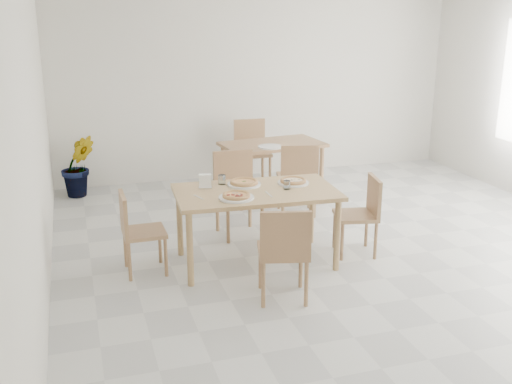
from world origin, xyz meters
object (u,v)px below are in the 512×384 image
object	(u,v)px
chair_north	(237,187)
tumbler_b	(287,185)
plate_margherita	(244,184)
tumbler_a	(222,180)
potted_plant	(78,166)
pizza_pepperoni	(236,195)
chair_south	(284,248)
pizza_margherita	(244,182)
chair_back_s	(298,174)
chair_back_n	(252,147)
plate_mushroom	(293,183)
pizza_mushroom	(293,181)
chair_west	(136,227)
chair_east	(363,210)
main_table	(256,198)
plate_pepperoni	(236,198)
napkin_holder	(205,182)
second_table	(272,150)
plate_empty	(270,147)

from	to	relation	value
chair_north	tumbler_b	xyz separation A→B (m)	(0.25, -0.93, 0.26)
plate_margherita	tumbler_a	size ratio (longest dim) A/B	3.46
tumbler_a	potted_plant	bearing A→B (deg)	118.03
plate_margherita	pizza_pepperoni	bearing A→B (deg)	-115.36
chair_south	pizza_margherita	bearing A→B (deg)	-73.89
pizza_margherita	chair_back_s	xyz separation A→B (m)	(0.96, 1.00, -0.26)
chair_back_n	pizza_pepperoni	bearing A→B (deg)	-107.15
plate_margherita	plate_mushroom	world-z (taller)	same
plate_mushroom	pizza_mushroom	size ratio (longest dim) A/B	0.99
chair_west	chair_east	world-z (taller)	chair_east
main_table	chair_east	world-z (taller)	chair_east
plate_pepperoni	napkin_holder	size ratio (longest dim) A/B	2.27
pizza_mushroom	chair_back_n	bearing A→B (deg)	82.22
chair_north	chair_west	xyz separation A→B (m)	(-1.20, -0.77, -0.08)
chair_east	chair_back_n	xyz separation A→B (m)	(-0.33, 2.81, 0.06)
chair_north	pizza_pepperoni	xyz separation A→B (m)	(-0.30, -1.07, 0.25)
pizza_margherita	pizza_pepperoni	size ratio (longest dim) A/B	1.19
plate_margherita	plate_pepperoni	size ratio (longest dim) A/B	1.01
plate_pepperoni	pizza_margherita	world-z (taller)	pizza_margherita
chair_north	pizza_mushroom	distance (m)	0.89
pizza_mushroom	main_table	bearing A→B (deg)	-165.77
chair_west	napkin_holder	bearing A→B (deg)	-82.83
plate_mushroom	napkin_holder	size ratio (longest dim) A/B	2.17
pizza_margherita	tumbler_b	distance (m)	0.44
chair_west	tumbler_a	size ratio (longest dim) A/B	8.29
plate_margherita	chair_back_s	distance (m)	1.40
tumbler_b	chair_back_s	bearing A→B (deg)	64.28
plate_pepperoni	second_table	bearing A→B (deg)	63.31
chair_back_s	chair_back_n	world-z (taller)	chair_back_n
main_table	tumbler_a	size ratio (longest dim) A/B	16.67
tumbler_b	napkin_holder	bearing A→B (deg)	160.89
plate_empty	potted_plant	bearing A→B (deg)	154.68
chair_west	plate_margherita	size ratio (longest dim) A/B	2.40
tumbler_b	plate_empty	xyz separation A→B (m)	(0.43, 1.78, -0.03)
pizza_pepperoni	napkin_holder	size ratio (longest dim) A/B	2.09
main_table	plate_margherita	xyz separation A→B (m)	(-0.06, 0.20, 0.09)
plate_margherita	pizza_margherita	world-z (taller)	pizza_margherita
chair_west	pizza_mushroom	distance (m)	1.61
chair_back_s	tumbler_b	bearing A→B (deg)	76.57
pizza_margherita	second_table	xyz separation A→B (m)	(0.89, 1.76, -0.13)
pizza_pepperoni	tumbler_b	size ratio (longest dim) A/B	3.46
chair_east	pizza_pepperoni	world-z (taller)	chair_east
chair_back_n	potted_plant	world-z (taller)	chair_back_n
chair_east	plate_margherita	world-z (taller)	chair_east
second_table	tumbler_a	bearing A→B (deg)	-130.13
chair_south	plate_margherita	size ratio (longest dim) A/B	2.59
chair_north	tumbler_b	distance (m)	1.00
chair_north	pizza_pepperoni	distance (m)	1.13
chair_east	pizza_pepperoni	xyz separation A→B (m)	(-1.36, -0.10, 0.31)
tumbler_b	plate_mushroom	bearing A→B (deg)	52.34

